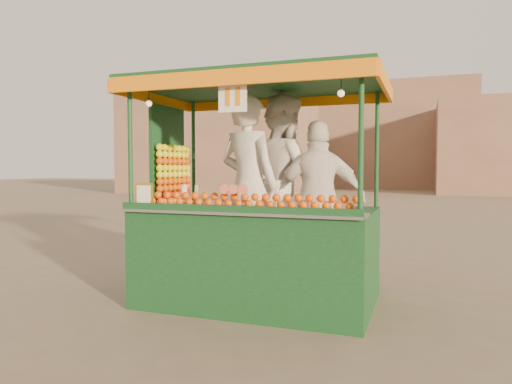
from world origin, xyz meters
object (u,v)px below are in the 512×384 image
(juice_cart, at_px, (250,232))
(vendor_middle, at_px, (283,183))
(vendor_right, at_px, (319,199))
(vendor_left, at_px, (249,186))

(juice_cart, height_order, vendor_middle, juice_cart)
(vendor_right, bearing_deg, vendor_middle, -37.22)
(juice_cart, bearing_deg, vendor_left, 122.16)
(vendor_middle, relative_size, vendor_right, 1.19)
(juice_cart, distance_m, vendor_middle, 0.74)
(vendor_middle, height_order, vendor_right, vendor_middle)
(juice_cart, bearing_deg, vendor_right, 24.89)
(vendor_middle, distance_m, vendor_right, 0.52)
(juice_cart, xyz_separation_m, vendor_left, (-0.05, 0.07, 0.47))
(vendor_middle, bearing_deg, vendor_right, -152.87)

